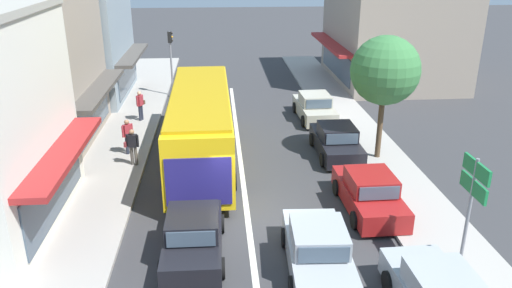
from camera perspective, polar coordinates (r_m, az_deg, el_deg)
name	(u,v)px	position (r m, az deg, el deg)	size (l,w,h in m)	color
ground_plane	(248,220)	(17.74, -0.93, -8.73)	(140.00, 140.00, 0.00)	#353538
lane_centre_line	(242,173)	(21.29, -1.62, -3.33)	(0.20, 28.00, 0.01)	silver
sidewalk_left	(90,158)	(23.81, -18.46, -1.56)	(5.20, 44.00, 0.14)	#A39E96
kerb_right	(371,150)	(24.15, 12.98, -0.67)	(2.80, 44.00, 0.12)	#A39E96
shopfront_mid_block	(17,69)	(25.83, -25.66, 7.75)	(7.41, 8.27, 7.49)	gray
shopfront_far_end	(65,33)	(33.46, -20.99, 11.81)	(8.08, 7.81, 8.30)	#84939E
building_right_far	(393,23)	(37.20, 15.42, 13.19)	(8.91, 10.29, 8.20)	gray
city_bus	(201,122)	(21.90, -6.33, 2.55)	(2.82, 10.88, 3.23)	yellow
sedan_queue_gap_filler	(318,250)	(15.05, 7.06, -11.95)	(2.05, 4.28, 1.47)	#9EA3A8
sedan_behind_bus_mid	(193,236)	(15.72, -7.16, -10.38)	(1.93, 4.22, 1.47)	black
parked_sedan_kerb_second	(369,193)	(18.57, 12.80, -5.52)	(1.95, 4.23, 1.47)	maroon
parked_sedan_kerb_third	(336,142)	(23.18, 9.15, 0.27)	(1.90, 4.20, 1.47)	black
parked_sedan_kerb_rear	(314,108)	(28.09, 6.69, 4.15)	(2.00, 4.25, 1.47)	#B7B29E
traffic_light_downstreet	(171,53)	(32.10, -9.71, 10.20)	(0.33, 0.24, 4.20)	gray
directional_road_sign	(473,189)	(15.12, 23.57, -4.70)	(0.10, 1.40, 3.60)	gray
street_tree_right	(385,71)	(22.14, 14.55, 8.10)	(2.98, 2.98, 5.58)	brown
pedestrian_with_handbag_near	(132,145)	(22.05, -13.94, -0.09)	(0.66, 0.33, 1.63)	#4C4742
pedestrian_browsing_midblock	(128,134)	(23.35, -14.45, 1.06)	(0.45, 0.41, 1.63)	#232838
pedestrian_far_walker	(140,104)	(27.92, -13.10, 4.50)	(0.42, 0.65, 1.63)	#232838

